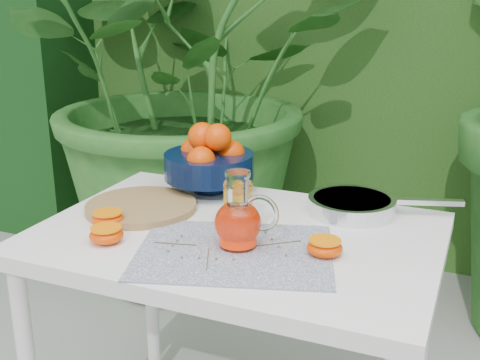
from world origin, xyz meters
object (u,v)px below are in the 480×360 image
at_px(cutting_board, 141,207).
at_px(fruit_bowl, 210,160).
at_px(juice_pitcher, 239,221).
at_px(saute_pan, 353,205).
at_px(white_table, 237,260).

bearing_deg(cutting_board, fruit_bowl, 65.30).
relative_size(juice_pitcher, saute_pan, 0.42).
bearing_deg(cutting_board, saute_pan, 20.58).
distance_m(fruit_bowl, juice_pitcher, 0.43).
bearing_deg(juice_pitcher, cutting_board, 159.79).
height_order(cutting_board, fruit_bowl, fruit_bowl).
height_order(white_table, saute_pan, saute_pan).
distance_m(white_table, cutting_board, 0.32).
height_order(cutting_board, juice_pitcher, juice_pitcher).
bearing_deg(fruit_bowl, cutting_board, -114.70).
xyz_separation_m(fruit_bowl, juice_pitcher, (0.24, -0.35, -0.03)).
bearing_deg(white_table, fruit_bowl, 127.37).
bearing_deg(white_table, cutting_board, 173.02).
relative_size(white_table, cutting_board, 3.27).
height_order(white_table, cutting_board, cutting_board).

